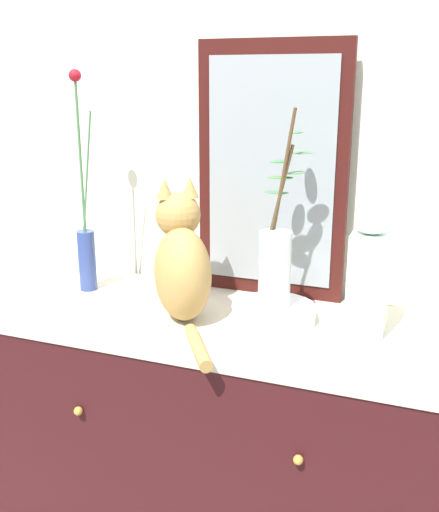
{
  "coord_description": "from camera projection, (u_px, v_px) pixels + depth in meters",
  "views": [
    {
      "loc": [
        0.55,
        -1.45,
        1.58
      ],
      "look_at": [
        0.0,
        0.0,
        1.12
      ],
      "focal_mm": 42.1,
      "sensor_mm": 36.0,
      "label": 1
    }
  ],
  "objects": [
    {
      "name": "vase_slim_green",
      "position": [
        86.0,
        242.0,
        1.86
      ],
      "size": [
        0.07,
        0.05,
        0.67
      ],
      "color": "navy",
      "rests_on": "sideboard"
    },
    {
      "name": "jar_lidded_porcelain",
      "position": [
        369.0,
        276.0,
        1.53
      ],
      "size": [
        0.1,
        0.1,
        0.35
      ],
      "color": "white",
      "rests_on": "sideboard"
    },
    {
      "name": "cat_sitting",
      "position": [
        182.0,
        263.0,
        1.64
      ],
      "size": [
        0.33,
        0.43,
        0.38
      ],
      "color": "#AC8446",
      "rests_on": "sideboard"
    },
    {
      "name": "wall_back",
      "position": [
        258.0,
        171.0,
        1.87
      ],
      "size": [
        4.4,
        0.08,
        2.6
      ],
      "primitive_type": "cube",
      "color": "silver",
      "rests_on": "ground_plane"
    },
    {
      "name": "bowl_porcelain",
      "position": [
        273.0,
        313.0,
        1.64
      ],
      "size": [
        0.23,
        0.23,
        0.05
      ],
      "primitive_type": "cylinder",
      "color": "white",
      "rests_on": "sideboard"
    },
    {
      "name": "sideboard",
      "position": [
        219.0,
        462.0,
        1.81
      ],
      "size": [
        1.35,
        0.55,
        0.94
      ],
      "color": "#351114",
      "rests_on": "ground_plane"
    },
    {
      "name": "vase_glass_clear",
      "position": [
        275.0,
        262.0,
        1.61
      ],
      "size": [
        0.13,
        0.17,
        0.53
      ],
      "color": "silver",
      "rests_on": "bowl_porcelain"
    },
    {
      "name": "mirror_leaning",
      "position": [
        271.0,
        173.0,
        1.76
      ],
      "size": [
        0.45,
        0.03,
        0.75
      ],
      "color": "#37110E",
      "rests_on": "sideboard"
    }
  ]
}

